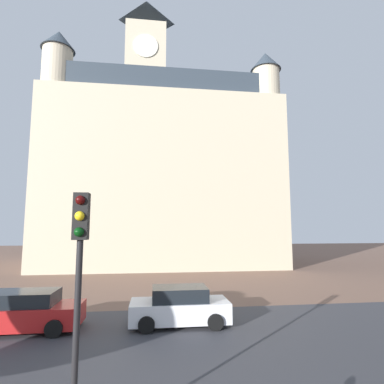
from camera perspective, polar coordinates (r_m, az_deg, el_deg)
ground_plane at (r=13.59m, az=2.47°, el=-23.91°), size 120.00×120.00×0.00m
street_asphalt_strip at (r=11.96m, az=4.03°, el=-26.31°), size 120.00×8.91×0.00m
landmark_building at (r=35.51m, az=-5.77°, el=3.57°), size 24.38×15.16×32.25m
car_red at (r=14.35m, az=-29.42°, el=-19.13°), size 4.49×2.00×1.52m
car_white at (r=13.47m, az=-2.37°, el=-20.82°), size 4.07×1.97×1.54m
traffic_light_pole at (r=6.23m, az=-20.60°, el=-13.18°), size 0.28×0.34×4.68m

